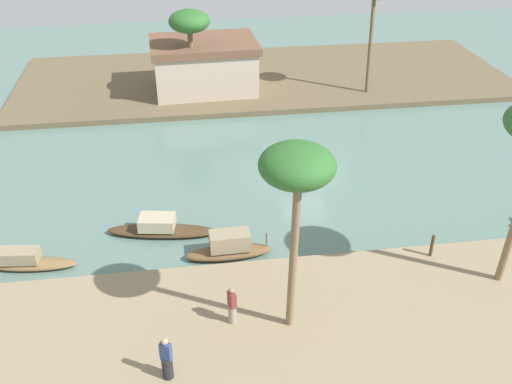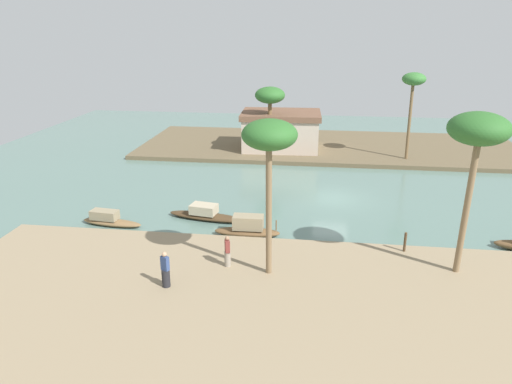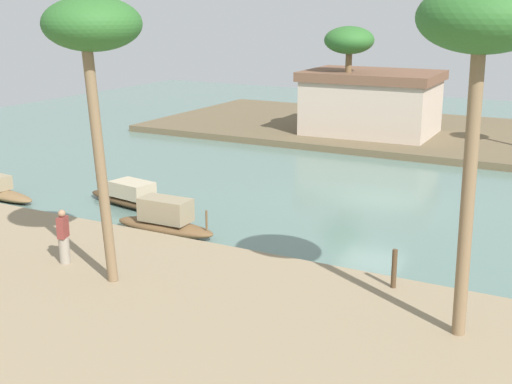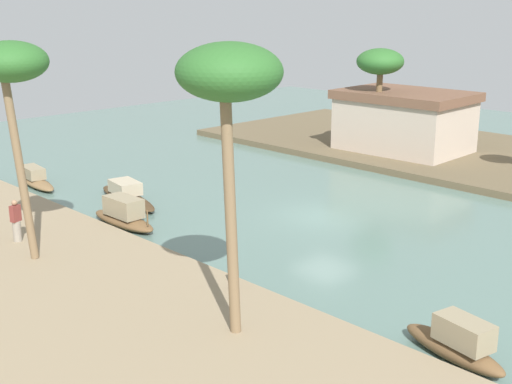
{
  "view_description": "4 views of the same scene",
  "coord_description": "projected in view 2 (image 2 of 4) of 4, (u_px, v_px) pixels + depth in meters",
  "views": [
    {
      "loc": [
        -6.77,
        -27.51,
        15.67
      ],
      "look_at": [
        -3.32,
        -3.67,
        1.17
      ],
      "focal_mm": 40.61,
      "sensor_mm": 36.0,
      "label": 1
    },
    {
      "loc": [
        -1.23,
        -32.15,
        11.6
      ],
      "look_at": [
        -5.19,
        -1.85,
        0.89
      ],
      "focal_mm": 33.32,
      "sensor_mm": 36.0,
      "label": 2
    },
    {
      "loc": [
        8.68,
        -25.67,
        7.7
      ],
      "look_at": [
        -2.92,
        -4.4,
        1.12
      ],
      "focal_mm": 49.27,
      "sensor_mm": 36.0,
      "label": 3
    },
    {
      "loc": [
        18.4,
        -22.14,
        9.08
      ],
      "look_at": [
        -2.0,
        -2.33,
        1.16
      ],
      "focal_mm": 48.42,
      "sensor_mm": 36.0,
      "label": 4
    }
  ],
  "objects": [
    {
      "name": "river_water",
      "position": [
        332.0,
        198.0,
        33.77
      ],
      "size": [
        66.94,
        66.94,
        0.0
      ],
      "primitive_type": "plane",
      "color": "slate",
      "rests_on": "ground"
    },
    {
      "name": "person_on_near_bank",
      "position": [
        166.0,
        272.0,
        21.43
      ],
      "size": [
        0.5,
        0.5,
        1.73
      ],
      "rotation": [
        0.0,
        0.0,
        2.67
      ],
      "color": "#232328",
      "rests_on": "riverbank_left"
    },
    {
      "name": "palm_tree_left_far",
      "position": [
        478.0,
        133.0,
        20.63
      ],
      "size": [
        2.67,
        2.67,
        7.76
      ],
      "color": "#7F6647",
      "rests_on": "riverbank_left"
    },
    {
      "name": "palm_tree_right_short",
      "position": [
        270.0,
        97.0,
        43.13
      ],
      "size": [
        2.75,
        2.75,
        6.06
      ],
      "color": "brown",
      "rests_on": "riverbank_right"
    },
    {
      "name": "palm_tree_left_near",
      "position": [
        270.0,
        139.0,
        20.5
      ],
      "size": [
        2.45,
        2.45,
        7.48
      ],
      "color": "#7F6647",
      "rests_on": "riverbank_left"
    },
    {
      "name": "person_by_mooring",
      "position": [
        227.0,
        252.0,
        23.26
      ],
      "size": [
        0.39,
        0.44,
        1.61
      ],
      "rotation": [
        0.0,
        0.0,
        1.9
      ],
      "color": "gray",
      "rests_on": "riverbank_left"
    },
    {
      "name": "riverside_building",
      "position": [
        281.0,
        130.0,
        45.45
      ],
      "size": [
        7.65,
        5.66,
        3.54
      ],
      "rotation": [
        0.0,
        0.0,
        0.04
      ],
      "color": "#C6B29E",
      "rests_on": "riverbank_right"
    },
    {
      "name": "sampan_with_tall_canopy",
      "position": [
        206.0,
        214.0,
        30.03
      ],
      "size": [
        5.26,
        1.96,
        0.97
      ],
      "rotation": [
        0.0,
        0.0,
        -0.17
      ],
      "color": "#47331E",
      "rests_on": "river_water"
    },
    {
      "name": "riverbank_right",
      "position": [
        329.0,
        146.0,
        47.65
      ],
      "size": [
        37.13,
        13.82,
        0.37
      ],
      "primitive_type": "cube",
      "color": "brown",
      "rests_on": "ground"
    },
    {
      "name": "mooring_post",
      "position": [
        405.0,
        242.0,
        24.86
      ],
      "size": [
        0.14,
        0.14,
        1.06
      ],
      "primitive_type": "cylinder",
      "color": "#4C3823",
      "rests_on": "riverbank_left"
    },
    {
      "name": "sampan_midstream",
      "position": [
        248.0,
        228.0,
        27.6
      ],
      "size": [
        3.86,
        1.15,
        1.26
      ],
      "rotation": [
        0.0,
        0.0,
        0.02
      ],
      "color": "brown",
      "rests_on": "river_water"
    },
    {
      "name": "riverbank_left",
      "position": [
        339.0,
        316.0,
        19.76
      ],
      "size": [
        37.13,
        13.82,
        0.37
      ],
      "primitive_type": "cube",
      "color": "#937F60",
      "rests_on": "ground"
    },
    {
      "name": "sampan_with_red_awning",
      "position": [
        109.0,
        220.0,
        29.14
      ],
      "size": [
        3.97,
        1.36,
        0.93
      ],
      "rotation": [
        0.0,
        0.0,
        -0.11
      ],
      "color": "brown",
      "rests_on": "river_water"
    },
    {
      "name": "palm_tree_right_tall",
      "position": [
        414.0,
        83.0,
        40.56
      ],
      "size": [
        2.01,
        2.01,
        7.52
      ],
      "color": "brown",
      "rests_on": "riverbank_right"
    }
  ]
}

